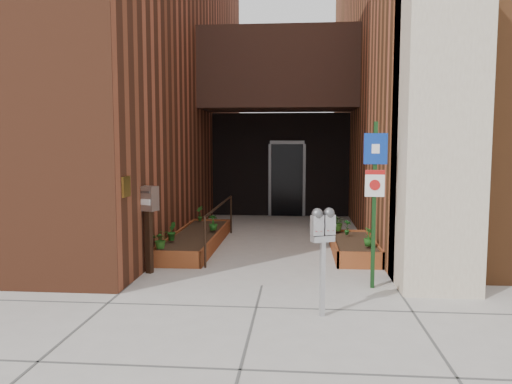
# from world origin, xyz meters

# --- Properties ---
(ground) EXTENTS (80.00, 80.00, 0.00)m
(ground) POSITION_xyz_m (0.00, 0.00, 0.00)
(ground) COLOR #9E9991
(ground) RESTS_ON ground
(architecture) EXTENTS (20.00, 14.60, 10.00)m
(architecture) POSITION_xyz_m (-0.18, 6.89, 4.98)
(architecture) COLOR brown
(architecture) RESTS_ON ground
(planter_left) EXTENTS (0.90, 3.60, 0.30)m
(planter_left) POSITION_xyz_m (-1.55, 2.70, 0.13)
(planter_left) COLOR brown
(planter_left) RESTS_ON ground
(planter_right) EXTENTS (0.80, 2.20, 0.30)m
(planter_right) POSITION_xyz_m (1.60, 2.20, 0.13)
(planter_right) COLOR brown
(planter_right) RESTS_ON ground
(handrail) EXTENTS (0.04, 3.34, 0.90)m
(handrail) POSITION_xyz_m (-1.05, 2.65, 0.75)
(handrail) COLOR black
(handrail) RESTS_ON ground
(parking_meter) EXTENTS (0.31, 0.22, 1.36)m
(parking_meter) POSITION_xyz_m (0.84, -1.25, 1.05)
(parking_meter) COLOR #AFAFB2
(parking_meter) RESTS_ON ground
(sign_post) EXTENTS (0.33, 0.09, 2.45)m
(sign_post) POSITION_xyz_m (1.64, 0.03, 1.50)
(sign_post) COLOR #123314
(sign_post) RESTS_ON ground
(payment_dropbox) EXTENTS (0.34, 0.29, 1.44)m
(payment_dropbox) POSITION_xyz_m (-1.90, 0.58, 1.04)
(payment_dropbox) COLOR black
(payment_dropbox) RESTS_ON ground
(shrub_left_a) EXTENTS (0.37, 0.37, 0.32)m
(shrub_left_a) POSITION_xyz_m (-1.85, 1.10, 0.46)
(shrub_left_a) COLOR #265D1A
(shrub_left_a) RESTS_ON planter_left
(shrub_left_b) EXTENTS (0.22, 0.22, 0.35)m
(shrub_left_b) POSITION_xyz_m (-1.85, 1.83, 0.47)
(shrub_left_b) COLOR #1A5418
(shrub_left_b) RESTS_ON planter_left
(shrub_left_c) EXTENTS (0.21, 0.21, 0.33)m
(shrub_left_c) POSITION_xyz_m (-1.25, 2.97, 0.46)
(shrub_left_c) COLOR #1D5718
(shrub_left_c) RESTS_ON planter_left
(shrub_left_d) EXTENTS (0.26, 0.26, 0.35)m
(shrub_left_d) POSITION_xyz_m (-1.79, 4.22, 0.48)
(shrub_left_d) COLOR #245E1B
(shrub_left_d) RESTS_ON planter_left
(shrub_right_a) EXTENTS (0.24, 0.24, 0.33)m
(shrub_right_a) POSITION_xyz_m (1.80, 1.62, 0.47)
(shrub_right_a) COLOR #1C5016
(shrub_right_a) RESTS_ON planter_right
(shrub_right_b) EXTENTS (0.23, 0.23, 0.31)m
(shrub_right_b) POSITION_xyz_m (1.52, 2.70, 0.46)
(shrub_right_b) COLOR #19591D
(shrub_right_b) RESTS_ON planter_right
(shrub_right_c) EXTENTS (0.45, 0.45, 0.38)m
(shrub_right_c) POSITION_xyz_m (1.35, 3.10, 0.49)
(shrub_right_c) COLOR #285C1A
(shrub_right_c) RESTS_ON planter_right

